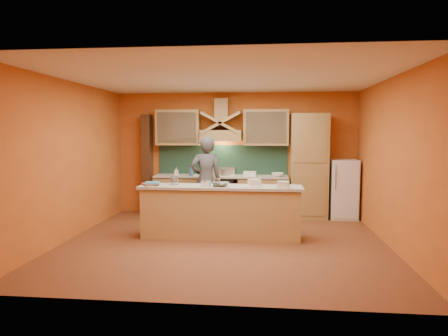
# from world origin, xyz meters

# --- Properties ---
(floor) EXTENTS (5.50, 5.00, 0.01)m
(floor) POSITION_xyz_m (0.00, 0.00, 0.00)
(floor) COLOR brown
(floor) RESTS_ON ground
(ceiling) EXTENTS (5.50, 5.00, 0.01)m
(ceiling) POSITION_xyz_m (0.00, 0.00, 2.80)
(ceiling) COLOR white
(ceiling) RESTS_ON wall_back
(wall_back) EXTENTS (5.50, 0.02, 2.80)m
(wall_back) POSITION_xyz_m (0.00, 2.50, 1.40)
(wall_back) COLOR #CD6828
(wall_back) RESTS_ON floor
(wall_front) EXTENTS (5.50, 0.02, 2.80)m
(wall_front) POSITION_xyz_m (0.00, -2.50, 1.40)
(wall_front) COLOR #CD6828
(wall_front) RESTS_ON floor
(wall_left) EXTENTS (0.02, 5.00, 2.80)m
(wall_left) POSITION_xyz_m (-2.75, 0.00, 1.40)
(wall_left) COLOR #CD6828
(wall_left) RESTS_ON floor
(wall_right) EXTENTS (0.02, 5.00, 2.80)m
(wall_right) POSITION_xyz_m (2.75, 0.00, 1.40)
(wall_right) COLOR #CD6828
(wall_right) RESTS_ON floor
(base_cabinet_left) EXTENTS (1.10, 0.60, 0.86)m
(base_cabinet_left) POSITION_xyz_m (-1.25, 2.20, 0.43)
(base_cabinet_left) COLOR #AC884E
(base_cabinet_left) RESTS_ON floor
(base_cabinet_right) EXTENTS (1.10, 0.60, 0.86)m
(base_cabinet_right) POSITION_xyz_m (0.65, 2.20, 0.43)
(base_cabinet_right) COLOR #AC884E
(base_cabinet_right) RESTS_ON floor
(counter_top) EXTENTS (3.00, 0.62, 0.04)m
(counter_top) POSITION_xyz_m (-0.30, 2.20, 0.90)
(counter_top) COLOR beige
(counter_top) RESTS_ON base_cabinet_left
(stove) EXTENTS (0.60, 0.58, 0.90)m
(stove) POSITION_xyz_m (-0.30, 2.20, 0.45)
(stove) COLOR black
(stove) RESTS_ON floor
(backsplash) EXTENTS (3.00, 0.03, 0.70)m
(backsplash) POSITION_xyz_m (-0.30, 2.48, 1.25)
(backsplash) COLOR #18362A
(backsplash) RESTS_ON wall_back
(range_hood) EXTENTS (0.92, 0.50, 0.24)m
(range_hood) POSITION_xyz_m (-0.30, 2.25, 1.82)
(range_hood) COLOR #AC884E
(range_hood) RESTS_ON wall_back
(hood_chimney) EXTENTS (0.30, 0.30, 0.50)m
(hood_chimney) POSITION_xyz_m (-0.30, 2.35, 2.40)
(hood_chimney) COLOR #AC884E
(hood_chimney) RESTS_ON wall_back
(upper_cabinet_left) EXTENTS (1.00, 0.35, 0.80)m
(upper_cabinet_left) POSITION_xyz_m (-1.30, 2.33, 2.00)
(upper_cabinet_left) COLOR #AC884E
(upper_cabinet_left) RESTS_ON wall_back
(upper_cabinet_right) EXTENTS (1.00, 0.35, 0.80)m
(upper_cabinet_right) POSITION_xyz_m (0.70, 2.33, 2.00)
(upper_cabinet_right) COLOR #AC884E
(upper_cabinet_right) RESTS_ON wall_back
(pantry_column) EXTENTS (0.80, 0.60, 2.30)m
(pantry_column) POSITION_xyz_m (1.65, 2.20, 1.15)
(pantry_column) COLOR #AC884E
(pantry_column) RESTS_ON floor
(fridge) EXTENTS (0.58, 0.60, 1.30)m
(fridge) POSITION_xyz_m (2.40, 2.20, 0.65)
(fridge) COLOR white
(fridge) RESTS_ON floor
(trim_column_left) EXTENTS (0.20, 0.30, 2.30)m
(trim_column_left) POSITION_xyz_m (-2.05, 2.35, 1.15)
(trim_column_left) COLOR #472816
(trim_column_left) RESTS_ON floor
(island_body) EXTENTS (2.80, 0.55, 0.88)m
(island_body) POSITION_xyz_m (-0.10, 0.30, 0.44)
(island_body) COLOR tan
(island_body) RESTS_ON floor
(island_top) EXTENTS (2.90, 0.62, 0.05)m
(island_top) POSITION_xyz_m (-0.10, 0.30, 0.92)
(island_top) COLOR beige
(island_top) RESTS_ON island_body
(person) EXTENTS (0.77, 0.64, 1.81)m
(person) POSITION_xyz_m (-0.54, 1.50, 0.90)
(person) COLOR #4C4C51
(person) RESTS_ON floor
(pot_large) EXTENTS (0.28, 0.28, 0.15)m
(pot_large) POSITION_xyz_m (-0.53, 2.10, 0.97)
(pot_large) COLOR #B0B0B7
(pot_large) RESTS_ON stove
(pot_small) EXTENTS (0.23, 0.23, 0.15)m
(pot_small) POSITION_xyz_m (-0.23, 2.20, 0.98)
(pot_small) COLOR silver
(pot_small) RESTS_ON stove
(soap_bottle_a) EXTENTS (0.08, 0.08, 0.18)m
(soap_bottle_a) POSITION_xyz_m (-1.31, 2.13, 1.01)
(soap_bottle_a) COLOR white
(soap_bottle_a) RESTS_ON counter_top
(soap_bottle_b) EXTENTS (0.13, 0.13, 0.27)m
(soap_bottle_b) POSITION_xyz_m (-0.96, 2.05, 1.05)
(soap_bottle_b) COLOR #315A89
(soap_bottle_b) RESTS_ON counter_top
(bowl_back) EXTENTS (0.29, 0.29, 0.08)m
(bowl_back) POSITION_xyz_m (0.96, 2.13, 0.96)
(bowl_back) COLOR white
(bowl_back) RESTS_ON counter_top
(dish_rack) EXTENTS (0.29, 0.23, 0.10)m
(dish_rack) POSITION_xyz_m (0.35, 2.19, 0.97)
(dish_rack) COLOR white
(dish_rack) RESTS_ON counter_top
(book_lower) EXTENTS (0.38, 0.41, 0.03)m
(book_lower) POSITION_xyz_m (-1.48, 0.19, 0.96)
(book_lower) COLOR #B76341
(book_lower) RESTS_ON island_top
(book_upper) EXTENTS (0.33, 0.40, 0.03)m
(book_upper) POSITION_xyz_m (-1.46, 0.26, 0.98)
(book_upper) COLOR teal
(book_upper) RESTS_ON island_top
(jar_large) EXTENTS (0.17, 0.17, 0.16)m
(jar_large) POSITION_xyz_m (-0.95, 0.34, 1.02)
(jar_large) COLOR white
(jar_large) RESTS_ON island_top
(jar_small) EXTENTS (0.17, 0.17, 0.15)m
(jar_small) POSITION_xyz_m (-0.15, 0.15, 1.02)
(jar_small) COLOR silver
(jar_small) RESTS_ON island_top
(kitchen_scale) EXTENTS (0.17, 0.17, 0.11)m
(kitchen_scale) POSITION_xyz_m (-0.34, 0.17, 1.00)
(kitchen_scale) COLOR white
(kitchen_scale) RESTS_ON island_top
(mixing_bowl) EXTENTS (0.39, 0.39, 0.07)m
(mixing_bowl) POSITION_xyz_m (-0.09, 0.23, 0.98)
(mixing_bowl) COLOR silver
(mixing_bowl) RESTS_ON island_top
(cloth) EXTENTS (0.28, 0.22, 0.02)m
(cloth) POSITION_xyz_m (0.46, 0.19, 0.95)
(cloth) COLOR beige
(cloth) RESTS_ON island_top
(grocery_bag_a) EXTENTS (0.24, 0.22, 0.13)m
(grocery_bag_a) POSITION_xyz_m (0.50, 0.29, 1.01)
(grocery_bag_a) COLOR beige
(grocery_bag_a) RESTS_ON island_top
(grocery_bag_b) EXTENTS (0.22, 0.19, 0.12)m
(grocery_bag_b) POSITION_xyz_m (1.00, 0.12, 1.00)
(grocery_bag_b) COLOR beige
(grocery_bag_b) RESTS_ON island_top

